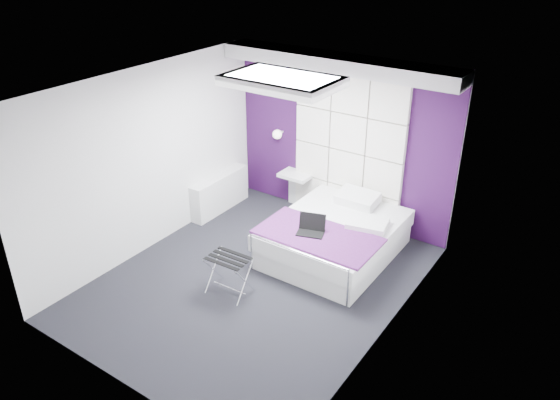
% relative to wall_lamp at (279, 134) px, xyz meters
% --- Properties ---
extents(floor, '(4.40, 4.40, 0.00)m').
position_rel_wall_lamp_xyz_m(floor, '(1.05, -2.06, -1.22)').
color(floor, black).
rests_on(floor, ground).
extents(ceiling, '(4.40, 4.40, 0.00)m').
position_rel_wall_lamp_xyz_m(ceiling, '(1.05, -2.06, 1.38)').
color(ceiling, white).
rests_on(ceiling, wall_back).
extents(wall_back, '(3.60, 0.00, 3.60)m').
position_rel_wall_lamp_xyz_m(wall_back, '(1.05, 0.14, 0.08)').
color(wall_back, silver).
rests_on(wall_back, floor).
extents(wall_left, '(0.00, 4.40, 4.40)m').
position_rel_wall_lamp_xyz_m(wall_left, '(-0.75, -2.06, 0.08)').
color(wall_left, silver).
rests_on(wall_left, floor).
extents(wall_right, '(0.00, 4.40, 4.40)m').
position_rel_wall_lamp_xyz_m(wall_right, '(2.85, -2.06, 0.08)').
color(wall_right, silver).
rests_on(wall_right, floor).
extents(accent_wall, '(3.58, 0.02, 2.58)m').
position_rel_wall_lamp_xyz_m(accent_wall, '(1.05, 0.13, 0.08)').
color(accent_wall, '#2D0D38').
rests_on(accent_wall, wall_back).
extents(soffit, '(3.58, 0.50, 0.20)m').
position_rel_wall_lamp_xyz_m(soffit, '(1.05, -0.11, 1.28)').
color(soffit, white).
rests_on(soffit, wall_back).
extents(headboard, '(1.80, 0.08, 2.30)m').
position_rel_wall_lamp_xyz_m(headboard, '(1.20, 0.08, -0.05)').
color(headboard, white).
rests_on(headboard, wall_back).
extents(skylight, '(1.36, 0.86, 0.12)m').
position_rel_wall_lamp_xyz_m(skylight, '(1.05, -1.46, 1.33)').
color(skylight, white).
rests_on(skylight, ceiling).
extents(wall_lamp, '(0.15, 0.15, 0.15)m').
position_rel_wall_lamp_xyz_m(wall_lamp, '(0.00, 0.00, 0.00)').
color(wall_lamp, white).
rests_on(wall_lamp, wall_back).
extents(radiator, '(0.22, 1.20, 0.60)m').
position_rel_wall_lamp_xyz_m(radiator, '(-0.64, -0.76, -0.92)').
color(radiator, white).
rests_on(radiator, floor).
extents(bed, '(1.62, 1.95, 0.69)m').
position_rel_wall_lamp_xyz_m(bed, '(1.57, -0.89, -0.93)').
color(bed, white).
rests_on(bed, floor).
extents(nightstand, '(0.50, 0.39, 0.06)m').
position_rel_wall_lamp_xyz_m(nightstand, '(0.37, -0.04, -0.61)').
color(nightstand, white).
rests_on(nightstand, wall_back).
extents(luggage_rack, '(0.52, 0.38, 0.51)m').
position_rel_wall_lamp_xyz_m(luggage_rack, '(0.91, -2.43, -0.96)').
color(luggage_rack, silver).
rests_on(luggage_rack, floor).
extents(laptop, '(0.35, 0.25, 0.25)m').
position_rel_wall_lamp_xyz_m(laptop, '(1.47, -1.35, -0.61)').
color(laptop, black).
rests_on(laptop, bed).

